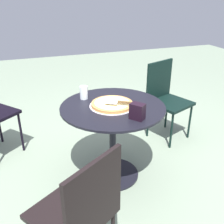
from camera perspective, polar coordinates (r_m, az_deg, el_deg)
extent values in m
plane|color=gray|center=(2.54, 0.14, -13.37)|extent=(10.00, 10.00, 0.00)
cylinder|color=black|center=(2.17, 0.16, 1.13)|extent=(0.87, 0.87, 0.02)
cylinder|color=black|center=(2.33, 0.15, -6.59)|extent=(0.06, 0.06, 0.67)
cylinder|color=black|center=(2.53, 0.15, -13.21)|extent=(0.48, 0.48, 0.02)
cylinder|color=silver|center=(2.17, 0.00, 1.41)|extent=(0.38, 0.38, 0.00)
cylinder|color=#CC8946|center=(2.16, 0.00, 1.75)|extent=(0.34, 0.34, 0.02)
cylinder|color=#F4DF96|center=(2.16, 0.00, 2.07)|extent=(0.30, 0.30, 0.00)
sphere|color=silver|center=(2.20, -1.27, 2.64)|extent=(0.01, 0.01, 0.01)
sphere|color=#F2EDCB|center=(2.12, -0.25, 1.78)|extent=(0.02, 0.02, 0.02)
sphere|color=#2F6C2E|center=(2.13, -0.70, 1.89)|extent=(0.01, 0.01, 0.01)
sphere|color=#2B602B|center=(2.17, 0.68, 2.33)|extent=(0.02, 0.02, 0.02)
sphere|color=#236D32|center=(2.16, 2.05, 2.14)|extent=(0.01, 0.01, 0.01)
sphere|color=#24771E|center=(2.16, -0.35, 2.31)|extent=(0.02, 0.02, 0.02)
cube|color=silver|center=(2.12, -0.07, 2.19)|extent=(0.12, 0.13, 0.00)
cube|color=brown|center=(2.10, 2.71, 2.10)|extent=(0.08, 0.10, 0.02)
cylinder|color=white|center=(2.31, -6.14, 4.23)|extent=(0.07, 0.07, 0.11)
cube|color=black|center=(1.93, 5.53, 0.13)|extent=(0.13, 0.12, 0.12)
cylinder|color=black|center=(2.91, -19.14, -4.16)|extent=(0.02, 0.02, 0.44)
cube|color=black|center=(2.99, 12.60, 1.92)|extent=(0.51, 0.51, 0.03)
cube|color=black|center=(3.02, 10.22, 6.94)|extent=(0.16, 0.38, 0.42)
cylinder|color=black|center=(3.13, 16.51, -2.01)|extent=(0.02, 0.02, 0.42)
cylinder|color=black|center=(2.88, 12.77, -4.02)|extent=(0.02, 0.02, 0.42)
cylinder|color=black|center=(3.29, 11.74, -0.03)|extent=(0.02, 0.02, 0.42)
cylinder|color=black|center=(3.06, 7.83, -1.76)|extent=(0.02, 0.02, 0.42)
cube|color=black|center=(1.61, -8.85, -20.71)|extent=(0.55, 0.55, 0.03)
cube|color=black|center=(1.36, -3.73, -17.89)|extent=(0.23, 0.35, 0.41)
cylinder|color=black|center=(1.93, -8.27, -20.27)|extent=(0.02, 0.02, 0.42)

